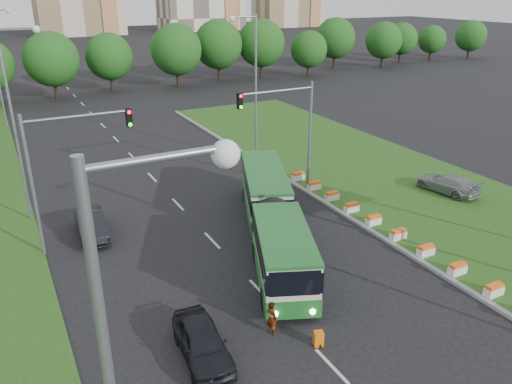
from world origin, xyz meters
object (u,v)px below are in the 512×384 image
car_left_far (91,225)px  pedestrian (272,318)px  car_left_near (202,342)px  car_median (447,183)px  traffic_mast_left (61,160)px  shopping_trolley (319,339)px  traffic_mast_median (291,122)px  articulated_bus (267,216)px

car_left_far → pedestrian: 14.00m
car_left_near → car_median: bearing=24.4°
traffic_mast_left → car_left_near: (3.06, -12.08, -4.62)m
car_median → shopping_trolley: (-17.65, -9.34, -0.49)m
traffic_mast_median → car_left_near: traffic_mast_median is taller
car_left_far → articulated_bus: bearing=-28.6°
traffic_mast_median → traffic_mast_left: same height
shopping_trolley → articulated_bus: bearing=93.1°
car_left_near → shopping_trolley: bearing=-14.3°
car_left_near → shopping_trolley: 4.86m
car_left_near → car_left_far: car_left_far is taller
traffic_mast_median → traffic_mast_left: (-15.16, -1.00, 0.00)m
car_left_far → shopping_trolley: bearing=-63.1°
car_median → pedestrian: (-18.98, -7.71, -0.03)m
car_median → shopping_trolley: 19.97m
pedestrian → traffic_mast_median: bearing=-45.3°
traffic_mast_median → car_median: 12.31m
traffic_mast_median → car_left_far: bearing=-179.9°
car_median → car_left_near: bearing=10.0°
traffic_mast_median → pedestrian: traffic_mast_median is taller
traffic_mast_median → car_left_near: (-12.10, -13.08, -4.62)m
car_left_near → car_median: 23.52m
traffic_mast_left → shopping_trolley: 16.46m
traffic_mast_median → traffic_mast_left: 15.19m
car_left_near → pedestrian: pedestrian is taller
shopping_trolley → traffic_mast_left: bearing=138.0°
articulated_bus → pedestrian: (-3.91, -7.45, -0.84)m
articulated_bus → car_left_near: size_ratio=3.75×
traffic_mast_left → pedestrian: bearing=-62.5°
articulated_bus → car_median: (15.07, 0.26, -0.81)m
pedestrian → articulated_bus: bearing=-38.8°
traffic_mast_left → car_left_far: bearing=38.9°
articulated_bus → car_left_near: bearing=-111.0°
car_left_near → pedestrian: (3.23, 0.01, 0.06)m
traffic_mast_left → car_left_near: size_ratio=1.86×
articulated_bus → pedestrian: bearing=-94.9°
pedestrian → car_left_far: bearing=10.1°
articulated_bus → car_median: size_ratio=3.51×
traffic_mast_median → car_median: size_ratio=1.73×
traffic_mast_left → shopping_trolley: (7.63, -13.70, -5.02)m
articulated_bus → car_median: 15.09m
car_median → pedestrian: 20.49m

